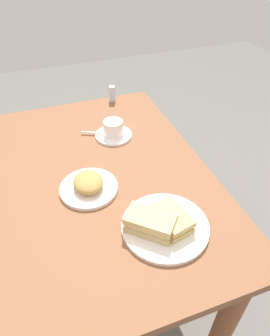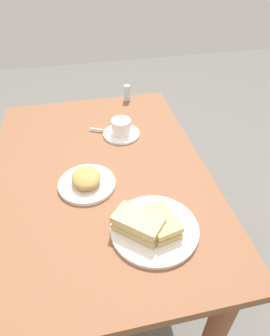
% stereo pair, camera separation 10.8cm
% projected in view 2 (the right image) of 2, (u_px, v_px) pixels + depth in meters
% --- Properties ---
extents(ground_plane, '(6.00, 6.00, 0.00)m').
position_uv_depth(ground_plane, '(111.00, 277.00, 1.61)').
color(ground_plane, '#65635E').
extents(dining_table, '(1.14, 0.79, 0.75)m').
position_uv_depth(dining_table, '(103.00, 199.00, 1.22)').
color(dining_table, brown).
rests_on(dining_table, ground_plane).
extents(sandwich_plate, '(0.27, 0.27, 0.01)m').
position_uv_depth(sandwich_plate, '(154.00, 229.00, 0.91)').
color(sandwich_plate, white).
rests_on(sandwich_plate, dining_table).
extents(sandwich_front, '(0.14, 0.11, 0.05)m').
position_uv_depth(sandwich_front, '(161.00, 222.00, 0.89)').
color(sandwich_front, tan).
rests_on(sandwich_front, sandwich_plate).
extents(sandwich_back, '(0.15, 0.16, 0.06)m').
position_uv_depth(sandwich_back, '(138.00, 224.00, 0.88)').
color(sandwich_back, tan).
rests_on(sandwich_back, sandwich_plate).
extents(coffee_saucer, '(0.16, 0.16, 0.01)m').
position_uv_depth(coffee_saucer, '(121.00, 134.00, 1.30)').
color(coffee_saucer, white).
rests_on(coffee_saucer, dining_table).
extents(coffee_cup, '(0.11, 0.08, 0.06)m').
position_uv_depth(coffee_cup, '(121.00, 126.00, 1.27)').
color(coffee_cup, white).
rests_on(coffee_cup, coffee_saucer).
extents(spoon, '(0.05, 0.09, 0.01)m').
position_uv_depth(spoon, '(105.00, 130.00, 1.31)').
color(spoon, silver).
rests_on(spoon, coffee_saucer).
extents(side_plate, '(0.20, 0.20, 0.01)m').
position_uv_depth(side_plate, '(87.00, 184.00, 1.06)').
color(side_plate, white).
rests_on(side_plate, dining_table).
extents(side_food_pile, '(0.12, 0.10, 0.04)m').
position_uv_depth(side_food_pile, '(86.00, 178.00, 1.04)').
color(side_food_pile, '#B08A47').
rests_on(side_food_pile, side_plate).
extents(salt_shaker, '(0.03, 0.03, 0.08)m').
position_uv_depth(salt_shaker, '(127.00, 93.00, 1.51)').
color(salt_shaker, silver).
rests_on(salt_shaker, dining_table).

